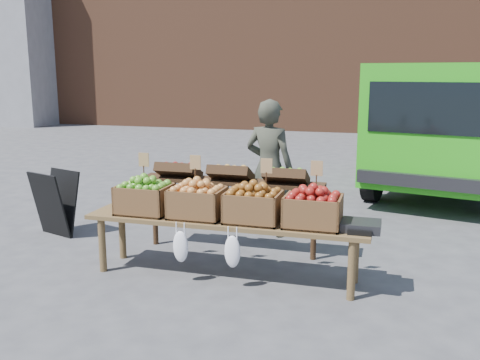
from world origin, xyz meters
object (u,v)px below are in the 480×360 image
(back_table, at_px, (231,205))
(crate_green_apples, at_px, (313,211))
(delivery_van, at_px, (454,128))
(chalkboard_sign, at_px, (55,203))
(vendor, at_px, (269,168))
(crate_red_apples, at_px, (253,207))
(crate_golden_apples, at_px, (145,199))
(crate_russet_pears, at_px, (197,203))
(display_bench, at_px, (225,248))
(weighing_scale, at_px, (361,226))

(back_table, height_order, crate_green_apples, back_table)
(delivery_van, distance_m, back_table, 4.80)
(chalkboard_sign, bearing_deg, vendor, 35.32)
(crate_red_apples, bearing_deg, crate_golden_apples, 180.00)
(back_table, bearing_deg, crate_russet_pears, -98.59)
(chalkboard_sign, distance_m, crate_russet_pears, 2.23)
(crate_russet_pears, bearing_deg, crate_red_apples, 0.00)
(vendor, height_order, crate_red_apples, vendor)
(crate_russet_pears, bearing_deg, display_bench, 0.00)
(chalkboard_sign, distance_m, crate_golden_apples, 1.72)
(display_bench, xyz_separation_m, crate_red_apples, (0.28, 0.00, 0.42))
(delivery_van, distance_m, crate_russet_pears, 5.46)
(display_bench, bearing_deg, delivery_van, 63.16)
(crate_red_apples, bearing_deg, crate_russet_pears, 180.00)
(crate_golden_apples, xyz_separation_m, crate_russet_pears, (0.55, 0.00, 0.00))
(vendor, bearing_deg, crate_green_apples, 128.40)
(display_bench, relative_size, weighing_scale, 7.94)
(delivery_van, xyz_separation_m, weighing_scale, (-1.15, -4.75, -0.41))
(delivery_van, height_order, vendor, delivery_van)
(chalkboard_sign, bearing_deg, display_bench, 1.67)
(vendor, bearing_deg, crate_golden_apples, 69.35)
(crate_golden_apples, bearing_deg, display_bench, 0.00)
(crate_russet_pears, bearing_deg, delivery_van, 60.58)
(crate_red_apples, distance_m, weighing_scale, 0.98)
(crate_red_apples, xyz_separation_m, weighing_scale, (0.98, 0.00, -0.10))
(vendor, relative_size, back_table, 0.77)
(back_table, bearing_deg, crate_red_apples, -58.50)
(delivery_van, relative_size, vendor, 2.81)
(back_table, distance_m, display_bench, 0.78)
(crate_green_apples, bearing_deg, delivery_van, 71.63)
(back_table, height_order, weighing_scale, back_table)
(crate_golden_apples, relative_size, crate_green_apples, 1.00)
(back_table, distance_m, crate_golden_apples, 0.99)
(chalkboard_sign, xyz_separation_m, weighing_scale, (3.61, -0.71, 0.22))
(vendor, distance_m, crate_red_apples, 1.47)
(vendor, xyz_separation_m, crate_green_apples, (0.74, -1.45, -0.10))
(crate_russet_pears, bearing_deg, weighing_scale, 0.00)
(crate_russet_pears, xyz_separation_m, crate_green_apples, (1.10, 0.00, 0.00))
(crate_green_apples, xyz_separation_m, weighing_scale, (0.43, 0.00, -0.10))
(delivery_van, bearing_deg, crate_red_apples, -100.99)
(weighing_scale, bearing_deg, chalkboard_sign, 168.87)
(crate_russet_pears, distance_m, weighing_scale, 1.53)
(delivery_van, bearing_deg, crate_green_apples, -95.23)
(back_table, relative_size, crate_russet_pears, 4.20)
(crate_red_apples, height_order, crate_green_apples, same)
(display_bench, height_order, crate_russet_pears, crate_russet_pears)
(display_bench, bearing_deg, crate_green_apples, 0.00)
(crate_red_apples, bearing_deg, vendor, 97.60)
(delivery_van, height_order, chalkboard_sign, delivery_van)
(crate_golden_apples, height_order, weighing_scale, crate_golden_apples)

